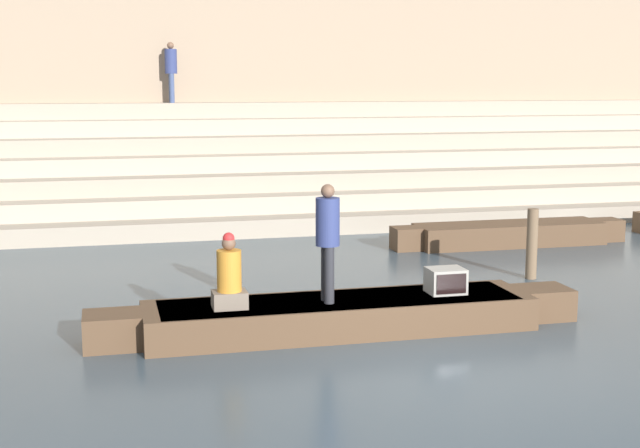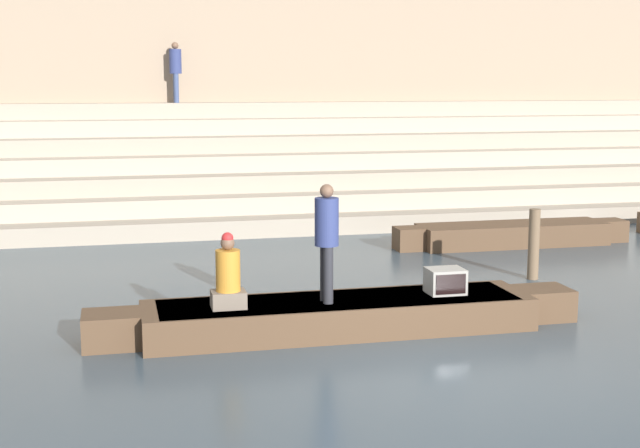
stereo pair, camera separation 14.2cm
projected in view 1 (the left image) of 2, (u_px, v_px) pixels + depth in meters
The scene contains 10 objects.
ground_plane at pixel (436, 370), 11.04m from camera, with size 120.00×120.00×0.00m, color #3D4C56.
ghat_steps at pixel (257, 176), 23.41m from camera, with size 36.00×5.38×2.93m.
back_wall at pixel (240, 43), 25.25m from camera, with size 34.20×1.28×9.23m.
rowboat_main at pixel (340, 314), 12.68m from camera, with size 7.11×1.40×0.47m.
person_standing at pixel (328, 235), 12.38m from camera, with size 0.34×0.34×1.67m.
person_rowing at pixel (229, 278), 12.13m from camera, with size 0.47×0.37×1.05m.
tv_set at pixel (446, 281), 13.01m from camera, with size 0.53×0.45×0.37m.
moored_boat_shore at pixel (509, 233), 19.32m from camera, with size 5.30×1.05×0.48m.
mooring_post at pixel (532, 244), 15.99m from camera, with size 0.20×0.20×1.28m, color brown.
person_on_steps at pixel (171, 68), 23.95m from camera, with size 0.33×0.33×1.62m.
Camera 1 is at (-3.93, -9.96, 3.56)m, focal length 50.00 mm.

